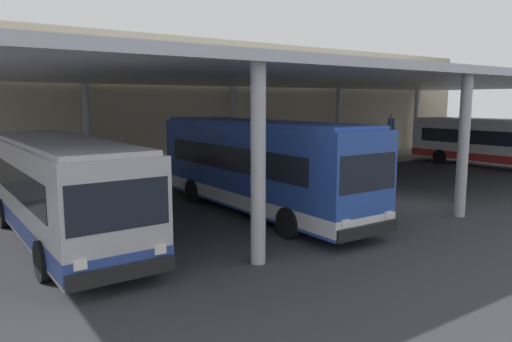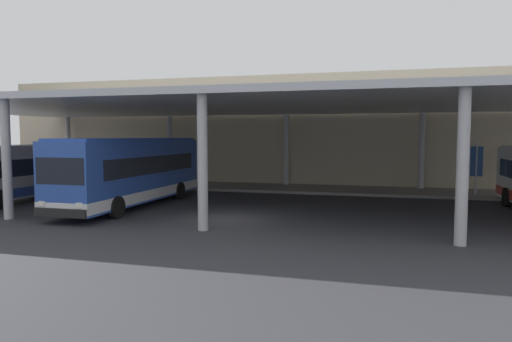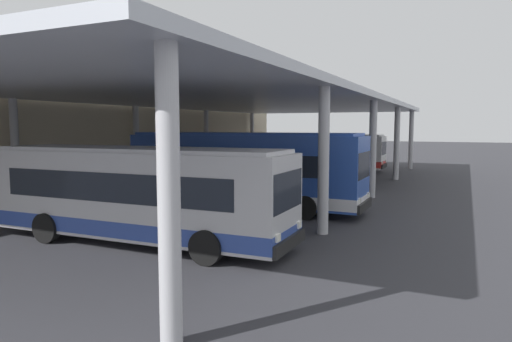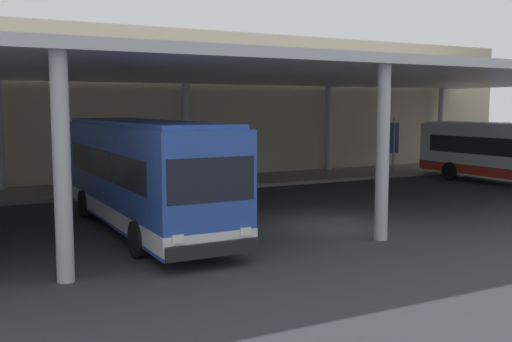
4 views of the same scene
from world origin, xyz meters
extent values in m
plane|color=#333338|center=(0.00, 0.00, 0.00)|extent=(200.00, 200.00, 0.00)
cube|color=gray|center=(0.00, 11.75, 0.09)|extent=(42.00, 4.50, 0.18)
cube|color=#C1B293|center=(0.00, 15.00, 4.11)|extent=(48.00, 1.60, 8.22)
cube|color=silver|center=(0.00, 5.50, 5.40)|extent=(40.00, 17.00, 0.30)
cylinder|color=#B2B2B7|center=(-18.50, -2.50, 2.62)|extent=(0.40, 0.40, 5.25)
cylinder|color=#B2B2B7|center=(-9.25, -2.50, 2.62)|extent=(0.40, 0.40, 5.25)
cylinder|color=#B2B2B7|center=(-9.25, 13.50, 2.62)|extent=(0.40, 0.40, 5.25)
cylinder|color=#B2B2B7|center=(0.00, -2.50, 2.62)|extent=(0.40, 0.40, 5.25)
cylinder|color=#B2B2B7|center=(0.00, 13.50, 2.62)|extent=(0.40, 0.40, 5.25)
cylinder|color=#B2B2B7|center=(9.25, -2.50, 2.62)|extent=(0.40, 0.40, 5.25)
cylinder|color=#B2B2B7|center=(9.25, 13.50, 2.62)|extent=(0.40, 0.40, 5.25)
cylinder|color=#B2B2B7|center=(18.50, -2.50, 2.62)|extent=(0.40, 0.40, 5.25)
cylinder|color=#B2B2B7|center=(18.50, 13.50, 2.62)|extent=(0.40, 0.40, 5.25)
cube|color=#B7B7BC|center=(-13.08, 2.61, 1.70)|extent=(2.71, 10.45, 2.70)
cube|color=#2D4799|center=(-13.08, 2.61, 0.70)|extent=(2.73, 10.47, 0.50)
cube|color=black|center=(-13.08, 2.76, 2.00)|extent=(2.71, 8.58, 0.90)
cube|color=black|center=(-12.97, -2.54, 2.05)|extent=(2.30, 0.17, 1.10)
cube|color=black|center=(-12.97, -2.63, 0.55)|extent=(2.45, 0.21, 0.36)
cube|color=silver|center=(-13.08, 2.61, 3.11)|extent=(2.50, 10.03, 0.12)
cube|color=yellow|center=(-12.97, -2.51, 2.87)|extent=(1.75, 0.16, 0.28)
cube|color=white|center=(-13.87, -2.63, 0.90)|extent=(0.28, 0.09, 0.20)
cube|color=white|center=(-12.07, -2.60, 0.90)|extent=(0.28, 0.09, 0.20)
cylinder|color=black|center=(-14.24, -0.63, 0.50)|extent=(0.30, 1.01, 1.00)
cylinder|color=black|center=(-11.79, -0.58, 0.50)|extent=(0.30, 1.01, 1.00)
cylinder|color=black|center=(-14.36, 5.45, 0.50)|extent=(0.30, 1.01, 1.00)
cylinder|color=black|center=(-11.91, 5.50, 0.50)|extent=(0.30, 1.01, 1.00)
cube|color=#284CA8|center=(-5.91, 2.34, 1.90)|extent=(2.52, 11.20, 3.10)
cube|color=silver|center=(-5.91, 2.34, 0.70)|extent=(2.54, 11.22, 0.50)
cube|color=black|center=(-5.91, 2.49, 2.20)|extent=(2.55, 9.19, 0.90)
cube|color=black|center=(-5.90, -3.21, 2.25)|extent=(2.30, 0.12, 1.10)
cube|color=black|center=(-5.90, -3.30, 0.55)|extent=(2.45, 0.16, 0.36)
cube|color=#2A50B0|center=(-5.91, 2.34, 3.51)|extent=(2.32, 10.76, 0.12)
cube|color=yellow|center=(-5.90, -3.18, 3.27)|extent=(1.75, 0.12, 0.28)
cube|color=white|center=(-6.80, -3.29, 0.90)|extent=(0.28, 0.08, 0.20)
cube|color=white|center=(-5.00, -3.29, 0.90)|extent=(0.28, 0.08, 0.20)
cylinder|color=black|center=(-7.13, -1.14, 0.50)|extent=(0.28, 1.00, 1.00)
cylinder|color=black|center=(-4.68, -1.13, 0.50)|extent=(0.28, 1.00, 1.00)
cylinder|color=black|center=(-7.14, 5.41, 0.50)|extent=(0.28, 1.00, 1.00)
cylinder|color=black|center=(-4.69, 5.42, 0.50)|extent=(0.28, 1.00, 1.00)
cube|color=white|center=(14.23, 4.39, 1.70)|extent=(2.55, 10.41, 2.70)
cube|color=red|center=(14.23, 4.39, 0.70)|extent=(2.57, 10.43, 0.50)
cube|color=black|center=(14.23, 4.54, 2.00)|extent=(2.58, 8.54, 0.90)
cube|color=black|center=(14.25, -0.76, 2.05)|extent=(2.30, 0.13, 1.10)
cube|color=black|center=(14.26, -0.85, 0.55)|extent=(2.45, 0.17, 0.36)
cube|color=white|center=(14.23, 4.39, 3.11)|extent=(2.34, 9.99, 0.12)
cube|color=yellow|center=(14.25, -0.73, 2.87)|extent=(1.75, 0.13, 0.28)
cube|color=white|center=(13.36, -0.84, 0.90)|extent=(0.28, 0.08, 0.20)
cube|color=white|center=(15.16, -0.84, 0.90)|extent=(0.28, 0.08, 0.20)
cylinder|color=black|center=(13.02, 1.16, 0.50)|extent=(0.28, 1.00, 1.00)
cylinder|color=black|center=(15.47, 1.17, 0.50)|extent=(0.28, 1.00, 1.00)
cylinder|color=black|center=(13.00, 7.24, 0.50)|extent=(0.28, 1.00, 1.00)
cylinder|color=black|center=(15.45, 7.26, 0.50)|extent=(0.28, 1.00, 1.00)
cube|color=#2D2D33|center=(-10.97, 11.75, 0.41)|extent=(0.10, 0.36, 0.45)
cylinder|color=#B2B2B7|center=(12.17, 10.95, 1.78)|extent=(0.12, 0.12, 3.20)
cube|color=#285199|center=(12.17, 10.93, 2.16)|extent=(0.70, 0.04, 1.80)
camera|label=1|loc=(-16.25, -12.55, 4.28)|focal=33.34mm
camera|label=2|loc=(6.63, -18.77, 3.65)|focal=31.83mm
camera|label=3|loc=(-24.84, -7.08, 3.84)|focal=31.87mm
camera|label=4|loc=(-11.63, -16.30, 4.01)|focal=41.59mm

